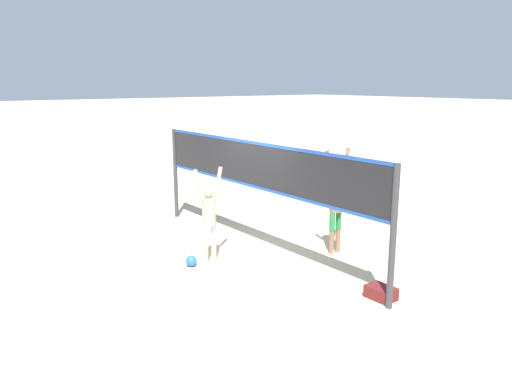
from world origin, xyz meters
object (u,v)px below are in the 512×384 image
(volleyball_net, at_px, (256,173))
(player_spiker, at_px, (209,214))
(gear_bag, at_px, (381,293))
(volleyball, at_px, (191,261))
(player_blocker, at_px, (336,198))

(volleyball_net, xyz_separation_m, player_spiker, (-0.05, -1.17, -0.71))
(gear_bag, bearing_deg, player_spiker, -158.04)
(player_spiker, xyz_separation_m, gear_bag, (3.36, 1.35, -0.92))
(volleyball, bearing_deg, volleyball_net, 89.04)
(player_blocker, xyz_separation_m, volleyball, (-1.17, -2.92, -1.10))
(gear_bag, bearing_deg, volleyball, -151.43)
(player_spiker, relative_size, volleyball, 8.61)
(volleyball, height_order, gear_bag, volleyball)
(player_spiker, bearing_deg, volleyball, -176.77)
(player_blocker, xyz_separation_m, gear_bag, (2.16, -1.11, -1.11))
(player_spiker, bearing_deg, gear_bag, -68.04)
(player_spiker, xyz_separation_m, volleyball, (0.03, -0.46, -0.91))
(player_spiker, height_order, player_blocker, player_blocker)
(volleyball, bearing_deg, gear_bag, 28.57)
(player_blocker, height_order, volleyball, player_blocker)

